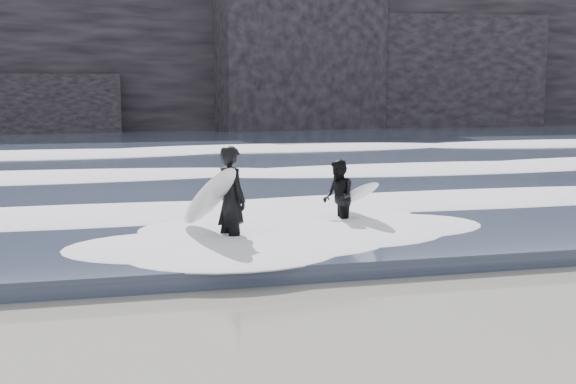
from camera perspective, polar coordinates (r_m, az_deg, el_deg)
name	(u,v)px	position (r m, az deg, el deg)	size (l,w,h in m)	color
ground	(453,347)	(8.73, 12.94, -11.83)	(120.00, 120.00, 0.00)	#7F694D
sea	(187,147)	(36.61, -7.96, 3.54)	(90.00, 52.00, 0.30)	#313950
headland	(161,62)	(53.48, -10.01, 10.07)	(70.00, 9.00, 10.00)	black
foam_near	(277,200)	(16.93, -0.85, -0.62)	(60.00, 3.20, 0.20)	white
foam_mid	(229,168)	(23.75, -4.67, 1.88)	(60.00, 4.00, 0.24)	white
foam_far	(197,147)	(32.62, -7.23, 3.55)	(60.00, 4.80, 0.30)	white
surfer_left	(227,199)	(13.13, -4.86, -0.56)	(1.33, 2.06, 1.96)	black
surfer_right	(341,197)	(14.80, 4.19, -0.39)	(1.03, 1.85, 1.55)	black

